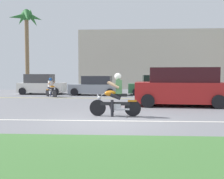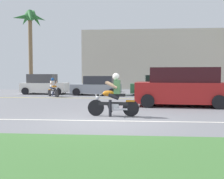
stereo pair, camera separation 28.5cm
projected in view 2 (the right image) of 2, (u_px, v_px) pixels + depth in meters
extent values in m
cube|color=slate|center=(113.00, 110.00, 11.49)|extent=(56.00, 30.00, 0.04)
cube|color=#3D6B33|center=(83.00, 162.00, 4.42)|extent=(56.00, 3.80, 0.06)
cube|color=silver|center=(107.00, 121.00, 8.59)|extent=(50.40, 0.12, 0.01)
cube|color=yellow|center=(119.00, 98.00, 16.97)|extent=(50.40, 0.12, 0.01)
cylinder|color=black|center=(96.00, 108.00, 9.66)|extent=(0.61, 0.11, 0.61)
cylinder|color=black|center=(131.00, 108.00, 9.51)|extent=(0.61, 0.11, 0.61)
cylinder|color=#B7BAC1|center=(99.00, 101.00, 9.63)|extent=(0.27, 0.06, 0.53)
cube|color=black|center=(113.00, 104.00, 9.57)|extent=(1.11, 0.14, 0.12)
cube|color=#B7BAC1|center=(115.00, 107.00, 9.58)|extent=(0.33, 0.21, 0.24)
ellipsoid|color=#B76614|center=(108.00, 93.00, 9.57)|extent=(0.45, 0.24, 0.22)
cube|color=black|center=(119.00, 95.00, 9.53)|extent=(0.49, 0.24, 0.10)
cube|color=#B76614|center=(130.00, 101.00, 9.50)|extent=(0.33, 0.17, 0.06)
cylinder|color=#B7BAC1|center=(101.00, 95.00, 9.61)|extent=(0.06, 0.63, 0.04)
sphere|color=#B7BAC1|center=(98.00, 98.00, 9.63)|extent=(0.14, 0.14, 0.14)
cylinder|color=#B7BAC1|center=(121.00, 109.00, 9.43)|extent=(0.51, 0.09, 0.07)
cube|color=#4C7F4C|center=(117.00, 87.00, 9.52)|extent=(0.23, 0.33, 0.51)
sphere|color=silver|center=(116.00, 77.00, 9.51)|extent=(0.26, 0.26, 0.26)
cylinder|color=black|center=(114.00, 96.00, 9.66)|extent=(0.41, 0.15, 0.26)
cylinder|color=black|center=(114.00, 97.00, 9.46)|extent=(0.41, 0.15, 0.26)
cylinder|color=black|center=(110.00, 108.00, 9.45)|extent=(0.12, 0.12, 0.62)
cylinder|color=black|center=(110.00, 108.00, 9.72)|extent=(0.21, 0.12, 0.34)
cylinder|color=tan|center=(112.00, 85.00, 9.74)|extent=(0.46, 0.11, 0.29)
cylinder|color=tan|center=(111.00, 85.00, 9.34)|extent=(0.46, 0.11, 0.29)
cube|color=#AD1E1E|center=(181.00, 92.00, 12.70)|extent=(4.58, 2.28, 1.00)
cube|color=#351116|center=(183.00, 75.00, 12.64)|extent=(3.32, 1.91, 0.73)
cylinder|color=black|center=(210.00, 98.00, 13.40)|extent=(0.66, 0.27, 0.64)
cylinder|color=black|center=(148.00, 97.00, 13.92)|extent=(0.66, 0.27, 0.64)
cylinder|color=black|center=(219.00, 102.00, 11.52)|extent=(0.66, 0.27, 0.64)
cylinder|color=black|center=(148.00, 101.00, 12.04)|extent=(0.66, 0.27, 0.64)
cube|color=white|center=(45.00, 87.00, 20.90)|extent=(3.61, 1.77, 0.76)
cube|color=#444346|center=(42.00, 78.00, 20.88)|extent=(2.09, 1.52, 0.70)
cylinder|color=black|center=(25.00, 91.00, 20.14)|extent=(0.56, 0.18, 0.56)
cylinder|color=black|center=(58.00, 91.00, 19.94)|extent=(0.56, 0.18, 0.56)
cylinder|color=black|center=(34.00, 90.00, 21.89)|extent=(0.56, 0.18, 0.56)
cylinder|color=black|center=(64.00, 90.00, 21.69)|extent=(0.56, 0.18, 0.56)
cube|color=#8C939E|center=(96.00, 89.00, 19.73)|extent=(3.85, 1.87, 0.68)
cube|color=#2D2F36|center=(99.00, 80.00, 19.66)|extent=(2.27, 1.53, 0.63)
cylinder|color=black|center=(115.00, 91.00, 20.33)|extent=(0.57, 0.22, 0.56)
cylinder|color=black|center=(82.00, 91.00, 20.74)|extent=(0.57, 0.22, 0.56)
cylinder|color=black|center=(112.00, 92.00, 18.75)|extent=(0.57, 0.22, 0.56)
cylinder|color=black|center=(76.00, 92.00, 19.15)|extent=(0.57, 0.22, 0.56)
cube|color=#2D663D|center=(158.00, 88.00, 19.82)|extent=(4.28, 1.72, 0.72)
cube|color=black|center=(161.00, 79.00, 19.76)|extent=(2.48, 1.47, 0.66)
cylinder|color=black|center=(176.00, 91.00, 20.56)|extent=(0.56, 0.18, 0.56)
cylinder|color=black|center=(138.00, 91.00, 20.81)|extent=(0.56, 0.18, 0.56)
cylinder|color=black|center=(180.00, 92.00, 18.86)|extent=(0.56, 0.18, 0.56)
cylinder|color=black|center=(138.00, 92.00, 19.11)|extent=(0.56, 0.18, 0.56)
cylinder|color=brown|center=(31.00, 53.00, 25.42)|extent=(0.39, 0.39, 7.37)
sphere|color=#28662D|center=(30.00, 16.00, 25.22)|extent=(1.00, 1.00, 1.00)
cone|color=#28662D|center=(38.00, 18.00, 25.15)|extent=(1.84, 0.66, 1.15)
cone|color=#28662D|center=(36.00, 19.00, 25.88)|extent=(1.29, 1.72, 1.68)
cone|color=#28662D|center=(26.00, 19.00, 25.75)|extent=(1.77, 1.57, 1.49)
cone|color=#28662D|center=(22.00, 17.00, 24.87)|extent=(1.86, 1.48, 0.95)
cone|color=#28662D|center=(30.00, 16.00, 24.51)|extent=(1.30, 1.85, 1.51)
cylinder|color=black|center=(57.00, 94.00, 17.83)|extent=(0.41, 0.42, 0.51)
cylinder|color=black|center=(50.00, 93.00, 18.69)|extent=(0.41, 0.42, 0.51)
cylinder|color=#B7BAC1|center=(56.00, 90.00, 17.89)|extent=(0.19, 0.19, 0.44)
cube|color=black|center=(53.00, 91.00, 18.25)|extent=(0.71, 0.73, 0.10)
cube|color=#B7BAC1|center=(53.00, 93.00, 18.29)|extent=(0.31, 0.31, 0.20)
ellipsoid|color=#B76614|center=(54.00, 87.00, 18.12)|extent=(0.37, 0.20, 0.19)
cube|color=black|center=(52.00, 87.00, 18.37)|extent=(0.42, 0.42, 0.08)
cube|color=#B76614|center=(50.00, 90.00, 18.66)|extent=(0.29, 0.29, 0.05)
cylinder|color=#B7BAC1|center=(56.00, 87.00, 17.93)|extent=(0.40, 0.39, 0.03)
sphere|color=#B7BAC1|center=(57.00, 89.00, 17.86)|extent=(0.12, 0.12, 0.12)
cylinder|color=#B7BAC1|center=(53.00, 93.00, 18.51)|extent=(0.34, 0.35, 0.06)
cube|color=white|center=(52.00, 84.00, 18.31)|extent=(0.33, 0.32, 0.43)
sphere|color=#194C9E|center=(53.00, 79.00, 18.27)|extent=(0.22, 0.22, 0.22)
cylinder|color=#2D334C|center=(52.00, 88.00, 18.20)|extent=(0.32, 0.32, 0.21)
cylinder|color=#2D334C|center=(54.00, 88.00, 18.31)|extent=(0.32, 0.32, 0.21)
cylinder|color=#2D334C|center=(55.00, 93.00, 18.27)|extent=(0.13, 0.13, 0.52)
cylinder|color=#2D334C|center=(53.00, 94.00, 18.10)|extent=(0.19, 0.19, 0.29)
cylinder|color=tan|center=(51.00, 83.00, 18.07)|extent=(0.32, 0.33, 0.24)
cylinder|color=tan|center=(56.00, 83.00, 18.29)|extent=(0.32, 0.33, 0.24)
cube|color=beige|center=(153.00, 60.00, 28.97)|extent=(15.54, 4.00, 6.40)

